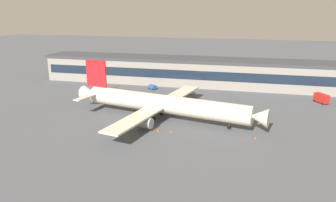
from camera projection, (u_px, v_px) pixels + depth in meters
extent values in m
plane|color=#4C4F54|center=(186.00, 121.00, 104.98)|extent=(600.00, 600.00, 0.00)
cube|color=gray|center=(207.00, 73.00, 152.90)|extent=(158.35, 18.10, 11.26)
cube|color=#38383D|center=(208.00, 60.00, 151.18)|extent=(161.52, 18.46, 1.20)
cube|color=#192333|center=(205.00, 76.00, 144.26)|extent=(155.19, 0.16, 4.06)
cylinder|color=beige|center=(165.00, 104.00, 105.54)|extent=(56.81, 17.62, 5.99)
cone|color=beige|center=(259.00, 117.00, 92.84)|extent=(6.45, 6.68, 5.69)
cone|color=beige|center=(91.00, 94.00, 118.36)|extent=(7.56, 6.64, 5.39)
cube|color=red|center=(96.00, 74.00, 114.91)|extent=(8.31, 2.23, 9.59)
cube|color=beige|center=(109.00, 88.00, 122.30)|extent=(4.58, 11.05, 0.30)
cube|color=beige|center=(86.00, 97.00, 110.91)|extent=(4.58, 11.05, 0.30)
cube|color=beige|center=(179.00, 94.00, 120.18)|extent=(11.16, 26.25, 0.50)
cube|color=beige|center=(134.00, 119.00, 92.91)|extent=(11.16, 26.25, 0.50)
cylinder|color=#99999E|center=(177.00, 102.00, 117.01)|extent=(5.52, 4.25, 3.29)
cylinder|color=#99999E|center=(144.00, 122.00, 96.37)|extent=(5.52, 4.25, 3.29)
cylinder|color=black|center=(229.00, 127.00, 97.71)|extent=(1.18, 0.72, 1.10)
cylinder|color=slate|center=(229.00, 123.00, 97.34)|extent=(0.24, 0.24, 2.07)
cylinder|color=black|center=(161.00, 114.00, 110.31)|extent=(1.18, 0.72, 1.10)
cylinder|color=slate|center=(161.00, 110.00, 109.95)|extent=(0.24, 0.24, 2.07)
cylinder|color=black|center=(154.00, 118.00, 105.65)|extent=(1.18, 0.72, 1.10)
cylinder|color=slate|center=(154.00, 115.00, 105.29)|extent=(0.24, 0.24, 2.07)
cube|color=red|center=(321.00, 98.00, 124.37)|extent=(5.14, 6.38, 3.20)
cube|color=black|center=(318.00, 95.00, 125.71)|extent=(2.97, 2.94, 0.80)
cylinder|color=black|center=(315.00, 101.00, 126.44)|extent=(0.62, 0.75, 0.70)
cylinder|color=black|center=(319.00, 100.00, 127.04)|extent=(0.62, 0.75, 0.70)
cylinder|color=black|center=(322.00, 104.00, 122.58)|extent=(0.62, 0.75, 0.70)
cylinder|color=black|center=(327.00, 103.00, 123.18)|extent=(0.62, 0.75, 0.70)
cube|color=white|center=(187.00, 90.00, 137.99)|extent=(5.30, 5.16, 2.20)
cube|color=black|center=(186.00, 89.00, 139.02)|extent=(2.71, 2.72, 0.55)
cylinder|color=black|center=(183.00, 92.00, 139.25)|extent=(0.72, 0.70, 0.70)
cylinder|color=black|center=(187.00, 92.00, 140.28)|extent=(0.72, 0.70, 0.70)
cylinder|color=black|center=(188.00, 94.00, 136.31)|extent=(0.72, 0.70, 0.70)
cylinder|color=black|center=(192.00, 93.00, 137.35)|extent=(0.72, 0.70, 0.70)
cube|color=#2651A5|center=(152.00, 87.00, 145.71)|extent=(4.11, 3.66, 1.50)
cube|color=black|center=(154.00, 87.00, 144.92)|extent=(2.07, 2.23, 0.38)
cylinder|color=black|center=(156.00, 89.00, 145.60)|extent=(0.75, 0.64, 0.70)
cylinder|color=black|center=(153.00, 89.00, 144.44)|extent=(0.75, 0.64, 0.70)
cylinder|color=black|center=(152.00, 88.00, 147.39)|extent=(0.75, 0.64, 0.70)
cylinder|color=black|center=(149.00, 88.00, 146.22)|extent=(0.75, 0.64, 0.70)
cone|color=#F2590C|center=(255.00, 138.00, 90.44)|extent=(0.46, 0.46, 0.57)
cone|color=#F2590C|center=(158.00, 130.00, 95.84)|extent=(0.58, 0.58, 0.72)
cone|color=#F2590C|center=(153.00, 128.00, 97.68)|extent=(0.48, 0.48, 0.61)
cone|color=#F2590C|center=(171.00, 132.00, 94.93)|extent=(0.52, 0.52, 0.64)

